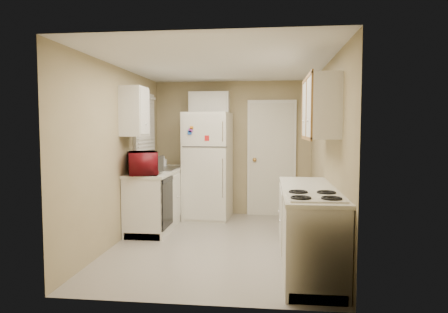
# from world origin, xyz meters

# --- Properties ---
(floor) EXTENTS (3.80, 3.80, 0.00)m
(floor) POSITION_xyz_m (0.00, 0.00, 0.00)
(floor) COLOR #AFA79D
(floor) RESTS_ON ground
(ceiling) EXTENTS (3.80, 3.80, 0.00)m
(ceiling) POSITION_xyz_m (0.00, 0.00, 2.40)
(ceiling) COLOR white
(ceiling) RESTS_ON floor
(wall_left) EXTENTS (3.80, 3.80, 0.00)m
(wall_left) POSITION_xyz_m (-1.40, 0.00, 1.20)
(wall_left) COLOR tan
(wall_left) RESTS_ON floor
(wall_right) EXTENTS (3.80, 3.80, 0.00)m
(wall_right) POSITION_xyz_m (1.40, 0.00, 1.20)
(wall_right) COLOR tan
(wall_right) RESTS_ON floor
(wall_back) EXTENTS (2.80, 2.80, 0.00)m
(wall_back) POSITION_xyz_m (0.00, 1.90, 1.20)
(wall_back) COLOR tan
(wall_back) RESTS_ON floor
(wall_front) EXTENTS (2.80, 2.80, 0.00)m
(wall_front) POSITION_xyz_m (0.00, -1.90, 1.20)
(wall_front) COLOR tan
(wall_front) RESTS_ON floor
(left_counter) EXTENTS (0.60, 1.80, 0.90)m
(left_counter) POSITION_xyz_m (-1.10, 0.90, 0.45)
(left_counter) COLOR silver
(left_counter) RESTS_ON floor
(dishwasher) EXTENTS (0.03, 0.58, 0.72)m
(dishwasher) POSITION_xyz_m (-0.81, 0.30, 0.49)
(dishwasher) COLOR black
(dishwasher) RESTS_ON floor
(sink) EXTENTS (0.54, 0.74, 0.16)m
(sink) POSITION_xyz_m (-1.10, 1.05, 0.86)
(sink) COLOR gray
(sink) RESTS_ON left_counter
(microwave) EXTENTS (0.67, 0.53, 0.39)m
(microwave) POSITION_xyz_m (-1.15, 0.26, 1.05)
(microwave) COLOR maroon
(microwave) RESTS_ON left_counter
(soap_bottle) EXTENTS (0.09, 0.09, 0.18)m
(soap_bottle) POSITION_xyz_m (-1.15, 1.43, 1.00)
(soap_bottle) COLOR silver
(soap_bottle) RESTS_ON left_counter
(window_blinds) EXTENTS (0.10, 0.98, 1.08)m
(window_blinds) POSITION_xyz_m (-1.36, 1.05, 1.60)
(window_blinds) COLOR silver
(window_blinds) RESTS_ON wall_left
(upper_cabinet_left) EXTENTS (0.30, 0.45, 0.70)m
(upper_cabinet_left) POSITION_xyz_m (-1.25, 0.22, 1.80)
(upper_cabinet_left) COLOR silver
(upper_cabinet_left) RESTS_ON wall_left
(refrigerator) EXTENTS (0.81, 0.79, 1.83)m
(refrigerator) POSITION_xyz_m (-0.39, 1.49, 0.91)
(refrigerator) COLOR beige
(refrigerator) RESTS_ON floor
(cabinet_over_fridge) EXTENTS (0.70, 0.30, 0.40)m
(cabinet_over_fridge) POSITION_xyz_m (-0.40, 1.75, 2.00)
(cabinet_over_fridge) COLOR silver
(cabinet_over_fridge) RESTS_ON wall_back
(interior_door) EXTENTS (0.86, 0.06, 2.08)m
(interior_door) POSITION_xyz_m (0.70, 1.86, 1.02)
(interior_door) COLOR beige
(interior_door) RESTS_ON floor
(right_counter) EXTENTS (0.60, 2.00, 0.90)m
(right_counter) POSITION_xyz_m (1.10, -0.80, 0.45)
(right_counter) COLOR silver
(right_counter) RESTS_ON floor
(stove) EXTENTS (0.55, 0.67, 0.78)m
(stove) POSITION_xyz_m (1.09, -1.38, 0.39)
(stove) COLOR beige
(stove) RESTS_ON floor
(upper_cabinet_right) EXTENTS (0.30, 1.20, 0.70)m
(upper_cabinet_right) POSITION_xyz_m (1.25, -0.50, 1.80)
(upper_cabinet_right) COLOR silver
(upper_cabinet_right) RESTS_ON wall_right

